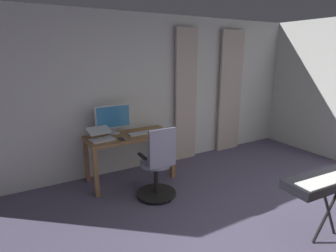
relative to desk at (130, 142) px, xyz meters
The scene contains 11 objects.
back_room_partition 1.00m from the desk, 142.68° to the right, with size 6.23×0.10×2.59m, color silver.
curtain_left_panel 2.41m from the desk, behind, with size 0.55×0.06×2.39m, color #BFACA1.
curtain_right_panel 1.42m from the desk, 164.66° to the right, with size 0.44×0.06×2.39m, color #BFACA1.
desk is the anchor object (origin of this frame).
office_chair 0.76m from the desk, 98.60° to the left, with size 0.56×0.56×1.04m.
computer_monitor 0.45m from the desk, 45.16° to the right, with size 0.56×0.18×0.45m.
computer_keyboard 0.22m from the desk, 163.86° to the left, with size 0.40×0.13×0.02m, color #B7BCC1.
laptop 0.47m from the desk, ahead, with size 0.37×0.36×0.17m.
computer_mouse 0.59m from the desk, 166.22° to the left, with size 0.06×0.10×0.04m, color #333338.
cell_phone_by_monitor 0.27m from the desk, 40.20° to the left, with size 0.07×0.14×0.01m, color #232328.
piano_keyboard 2.72m from the desk, 118.28° to the left, with size 1.23×0.40×0.78m.
Camera 1 is at (2.05, 0.99, 1.97)m, focal length 28.87 mm.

